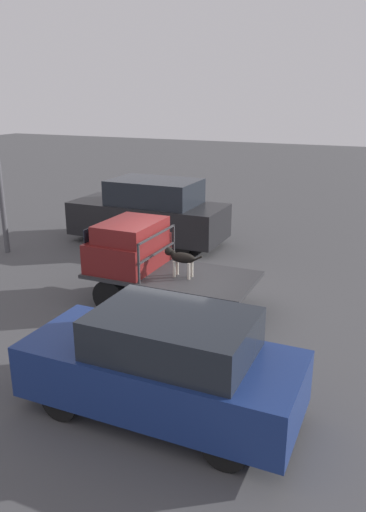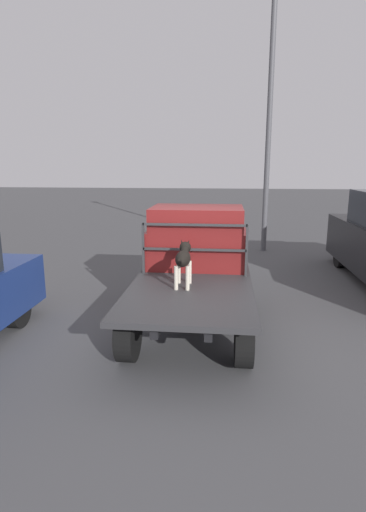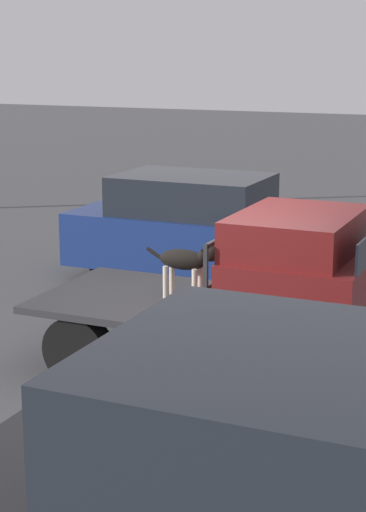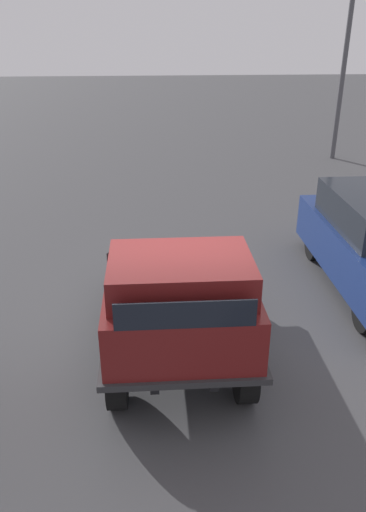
# 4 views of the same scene
# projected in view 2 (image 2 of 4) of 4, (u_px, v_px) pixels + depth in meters

# --- Properties ---
(ground_plane) EXTENTS (80.00, 80.00, 0.00)m
(ground_plane) POSITION_uv_depth(u_px,v_px,m) (192.00, 329.00, 6.59)
(ground_plane) COLOR #474749
(flatbed_truck) EXTENTS (3.70, 1.89, 0.83)m
(flatbed_truck) POSITION_uv_depth(u_px,v_px,m) (192.00, 295.00, 6.46)
(flatbed_truck) COLOR black
(flatbed_truck) RESTS_ON ground
(truck_cab) EXTENTS (1.37, 1.77, 1.08)m
(truck_cab) POSITION_uv_depth(u_px,v_px,m) (197.00, 237.00, 7.34)
(truck_cab) COLOR maroon
(truck_cab) RESTS_ON flatbed_truck
(truck_headboard) EXTENTS (0.04, 1.77, 0.87)m
(truck_headboard) POSITION_uv_depth(u_px,v_px,m) (194.00, 241.00, 6.63)
(truck_headboard) COLOR #2D2D30
(truck_headboard) RESTS_ON flatbed_truck
(dog) EXTENTS (0.91, 0.23, 0.67)m
(dog) POSITION_uv_depth(u_px,v_px,m) (183.00, 258.00, 6.08)
(dog) COLOR beige
(dog) RESTS_ON flatbed_truck
(light_pole_near) EXTENTS (0.46, 0.46, 8.25)m
(light_pole_near) POSITION_uv_depth(u_px,v_px,m) (272.00, 70.00, 11.43)
(light_pole_near) COLOR #4C4C51
(light_pole_near) RESTS_ON ground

